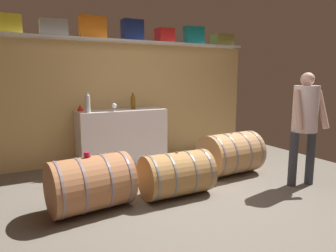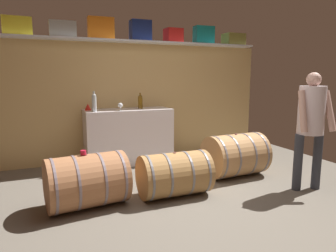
# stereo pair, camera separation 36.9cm
# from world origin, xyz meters

# --- Properties ---
(ground_plane) EXTENTS (6.12, 8.12, 0.02)m
(ground_plane) POSITION_xyz_m (0.00, 0.62, -0.01)
(ground_plane) COLOR #635B50
(back_wall_panel) EXTENTS (4.92, 0.10, 2.08)m
(back_wall_panel) POSITION_xyz_m (0.00, 2.46, 1.04)
(back_wall_panel) COLOR tan
(back_wall_panel) RESTS_ON ground
(high_shelf_board) EXTENTS (4.53, 0.40, 0.03)m
(high_shelf_board) POSITION_xyz_m (0.00, 2.31, 2.09)
(high_shelf_board) COLOR silver
(high_shelf_board) RESTS_ON back_wall_panel
(toolcase_yellow) EXTENTS (0.42, 0.26, 0.27)m
(toolcase_yellow) POSITION_xyz_m (-1.91, 2.31, 2.25)
(toolcase_yellow) COLOR yellow
(toolcase_yellow) RESTS_ON high_shelf_board
(toolcase_grey) EXTENTS (0.41, 0.21, 0.25)m
(toolcase_grey) POSITION_xyz_m (-1.26, 2.31, 2.24)
(toolcase_grey) COLOR gray
(toolcase_grey) RESTS_ON high_shelf_board
(toolcase_orange) EXTENTS (0.43, 0.21, 0.35)m
(toolcase_orange) POSITION_xyz_m (-0.66, 2.31, 2.29)
(toolcase_orange) COLOR orange
(toolcase_orange) RESTS_ON high_shelf_board
(toolcase_navy) EXTENTS (0.35, 0.22, 0.35)m
(toolcase_navy) POSITION_xyz_m (0.02, 2.31, 2.29)
(toolcase_navy) COLOR navy
(toolcase_navy) RESTS_ON high_shelf_board
(toolcase_red) EXTENTS (0.31, 0.26, 0.25)m
(toolcase_red) POSITION_xyz_m (0.64, 2.31, 2.23)
(toolcase_red) COLOR red
(toolcase_red) RESTS_ON high_shelf_board
(toolcase_teal) EXTENTS (0.38, 0.20, 0.33)m
(toolcase_teal) POSITION_xyz_m (1.27, 2.31, 2.27)
(toolcase_teal) COLOR #137E7F
(toolcase_teal) RESTS_ON high_shelf_board
(toolcase_olive) EXTENTS (0.41, 0.29, 0.22)m
(toolcase_olive) POSITION_xyz_m (1.94, 2.31, 2.22)
(toolcase_olive) COLOR olive
(toolcase_olive) RESTS_ON high_shelf_board
(work_cabinet) EXTENTS (1.48, 0.55, 0.94)m
(work_cabinet) POSITION_xyz_m (-0.28, 2.12, 0.47)
(work_cabinet) COLOR white
(work_cabinet) RESTS_ON ground
(wine_bottle_clear) EXTENTS (0.07, 0.07, 0.32)m
(wine_bottle_clear) POSITION_xyz_m (-0.87, 1.95, 1.10)
(wine_bottle_clear) COLOR #B7C1C3
(wine_bottle_clear) RESTS_ON work_cabinet
(wine_bottle_amber) EXTENTS (0.08, 0.08, 0.28)m
(wine_bottle_amber) POSITION_xyz_m (-0.05, 2.15, 1.07)
(wine_bottle_amber) COLOR brown
(wine_bottle_amber) RESTS_ON work_cabinet
(wine_glass) EXTENTS (0.08, 0.08, 0.13)m
(wine_glass) POSITION_xyz_m (-0.46, 1.93, 1.03)
(wine_glass) COLOR white
(wine_glass) RESTS_ON work_cabinet
(red_funnel) EXTENTS (0.11, 0.11, 0.11)m
(red_funnel) POSITION_xyz_m (-0.94, 2.22, 1.00)
(red_funnel) COLOR red
(red_funnel) RESTS_ON work_cabinet
(wine_barrel_near) EXTENTS (0.96, 0.71, 0.63)m
(wine_barrel_near) POSITION_xyz_m (-1.21, 0.51, 0.31)
(wine_barrel_near) COLOR #9E6640
(wine_barrel_near) RESTS_ON ground
(wine_barrel_far) EXTENTS (0.88, 0.56, 0.57)m
(wine_barrel_far) POSITION_xyz_m (-0.13, 0.44, 0.28)
(wine_barrel_far) COLOR #A17441
(wine_barrel_far) RESTS_ON ground
(wine_barrel_flank) EXTENTS (0.92, 0.69, 0.65)m
(wine_barrel_flank) POSITION_xyz_m (1.04, 0.82, 0.32)
(wine_barrel_flank) COLOR tan
(wine_barrel_flank) RESTS_ON ground
(tasting_cup) EXTENTS (0.06, 0.06, 0.05)m
(tasting_cup) POSITION_xyz_m (-1.23, 0.51, 0.65)
(tasting_cup) COLOR red
(tasting_cup) RESTS_ON wine_barrel_near
(winemaker_pouring) EXTENTS (0.49, 0.43, 1.55)m
(winemaker_pouring) POSITION_xyz_m (1.59, -0.04, 0.95)
(winemaker_pouring) COLOR #30333C
(winemaker_pouring) RESTS_ON ground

